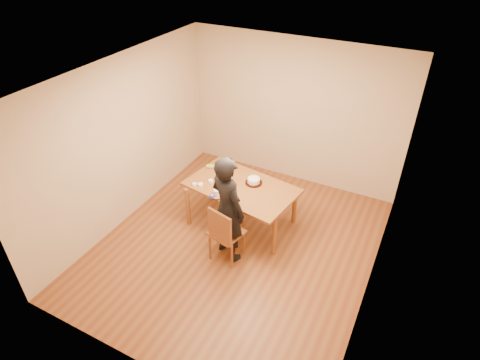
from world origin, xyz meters
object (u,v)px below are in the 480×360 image
at_px(dining_table, 241,187).
at_px(cake_plate, 254,183).
at_px(dining_chair, 227,233).
at_px(person, 228,209).
at_px(cake, 254,180).

height_order(dining_table, cake_plate, cake_plate).
xyz_separation_m(dining_table, dining_chair, (0.15, -0.78, -0.28)).
xyz_separation_m(dining_chair, cake_plate, (-0.01, 0.94, 0.31)).
distance_m(dining_table, person, 0.76).
xyz_separation_m(cake_plate, person, (0.01, -0.90, 0.09)).
relative_size(cake, person, 0.12).
xyz_separation_m(dining_table, cake, (0.14, 0.17, 0.07)).
relative_size(cake_plate, person, 0.16).
bearing_deg(cake, dining_table, -129.45).
xyz_separation_m(dining_table, cake_plate, (0.14, 0.17, 0.03)).
relative_size(dining_chair, person, 0.25).
bearing_deg(person, cake_plate, -66.66).
height_order(dining_table, cake, cake).
bearing_deg(person, dining_table, -55.92).
distance_m(dining_table, dining_chair, 0.84).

